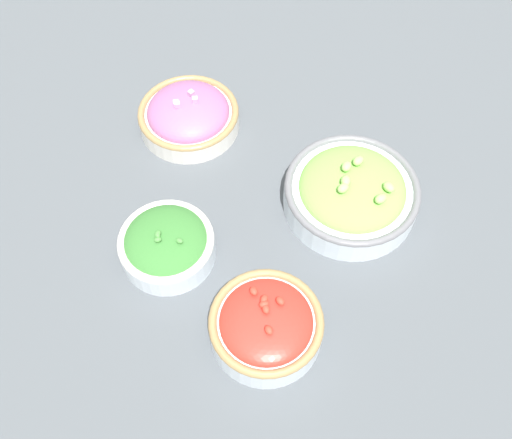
# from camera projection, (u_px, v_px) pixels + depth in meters

# --- Properties ---
(ground_plane) EXTENTS (3.00, 3.00, 0.00)m
(ground_plane) POSITION_uv_depth(u_px,v_px,m) (256.00, 230.00, 0.88)
(ground_plane) COLOR #4C5156
(bowl_broccoli) EXTENTS (0.14, 0.14, 0.07)m
(bowl_broccoli) POSITION_uv_depth(u_px,v_px,m) (167.00, 244.00, 0.83)
(bowl_broccoli) COLOR silver
(bowl_broccoli) RESTS_ON ground_plane
(bowl_lettuce) EXTENTS (0.21, 0.21, 0.08)m
(bowl_lettuce) POSITION_uv_depth(u_px,v_px,m) (351.00, 192.00, 0.87)
(bowl_lettuce) COLOR silver
(bowl_lettuce) RESTS_ON ground_plane
(bowl_red_onion) EXTENTS (0.17, 0.17, 0.07)m
(bowl_red_onion) POSITION_uv_depth(u_px,v_px,m) (189.00, 115.00, 0.97)
(bowl_red_onion) COLOR silver
(bowl_red_onion) RESTS_ON ground_plane
(bowl_cherry_tomatoes) EXTENTS (0.15, 0.15, 0.07)m
(bowl_cherry_tomatoes) POSITION_uv_depth(u_px,v_px,m) (266.00, 325.00, 0.76)
(bowl_cherry_tomatoes) COLOR silver
(bowl_cherry_tomatoes) RESTS_ON ground_plane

